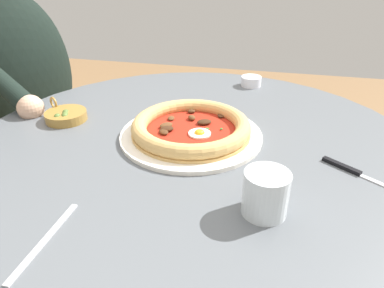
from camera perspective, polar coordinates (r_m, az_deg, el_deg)
The scene contains 9 objects.
dining_table at distance 0.88m, azimuth 0.46°, elevation -6.91°, with size 1.06×1.06×0.73m.
pizza_on_plate at distance 0.82m, azimuth -0.16°, elevation 2.45°, with size 0.33×0.33×0.05m.
water_glass at distance 0.59m, azimuth 11.82°, elevation -8.28°, with size 0.08×0.08×0.08m.
steak_knife at distance 0.76m, azimuth 25.31°, elevation -4.30°, with size 0.13×0.18×0.01m.
ramekin_capers at distance 1.17m, azimuth 9.60°, elevation 10.09°, with size 0.06×0.06×0.03m.
olive_pan at distance 0.97m, azimuth -19.86°, elevation 4.38°, with size 0.11×0.12×0.05m.
fork_utensil at distance 0.59m, azimuth -22.80°, elevation -14.23°, with size 0.17×0.01×0.00m.
diner_person at distance 1.42m, azimuth -24.71°, elevation 2.09°, with size 0.51×0.46×1.19m.
cafe_chair_diner at distance 1.55m, azimuth -27.62°, elevation 3.96°, with size 0.56×0.56×0.92m.
Camera 1 is at (0.69, 0.15, 1.12)m, focal length 32.81 mm.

